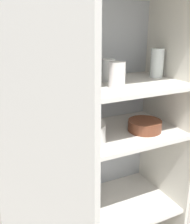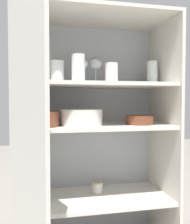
{
  "view_description": "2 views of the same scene",
  "coord_description": "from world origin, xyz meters",
  "px_view_note": "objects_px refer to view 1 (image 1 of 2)",
  "views": [
    {
      "loc": [
        -0.48,
        -0.81,
        1.23
      ],
      "look_at": [
        0.02,
        0.22,
        0.83
      ],
      "focal_mm": 42.0,
      "sensor_mm": 36.0,
      "label": 1
    },
    {
      "loc": [
        -0.32,
        -1.28,
        0.86
      ],
      "look_at": [
        0.0,
        0.22,
        0.8
      ],
      "focal_mm": 42.0,
      "sensor_mm": 36.0,
      "label": 2
    }
  ],
  "objects_px": {
    "serving_bowl_small": "(145,125)",
    "mixing_bowl_large": "(30,146)",
    "plate_stack_white": "(78,133)",
    "storage_jar": "(94,198)",
    "coffee_mug_primary": "(26,220)"
  },
  "relations": [
    {
      "from": "plate_stack_white",
      "to": "storage_jar",
      "type": "relative_size",
      "value": 3.39
    },
    {
      "from": "serving_bowl_small",
      "to": "coffee_mug_primary",
      "type": "height_order",
      "value": "serving_bowl_small"
    },
    {
      "from": "storage_jar",
      "to": "serving_bowl_small",
      "type": "bearing_deg",
      "value": -24.8
    },
    {
      "from": "mixing_bowl_large",
      "to": "storage_jar",
      "type": "height_order",
      "value": "mixing_bowl_large"
    },
    {
      "from": "coffee_mug_primary",
      "to": "storage_jar",
      "type": "xyz_separation_m",
      "value": [
        0.36,
        0.02,
        -0.01
      ]
    },
    {
      "from": "plate_stack_white",
      "to": "mixing_bowl_large",
      "type": "height_order",
      "value": "plate_stack_white"
    },
    {
      "from": "mixing_bowl_large",
      "to": "serving_bowl_small",
      "type": "height_order",
      "value": "mixing_bowl_large"
    },
    {
      "from": "mixing_bowl_large",
      "to": "storage_jar",
      "type": "bearing_deg",
      "value": 19.48
    },
    {
      "from": "serving_bowl_small",
      "to": "plate_stack_white",
      "type": "bearing_deg",
      "value": 176.28
    },
    {
      "from": "serving_bowl_small",
      "to": "mixing_bowl_large",
      "type": "bearing_deg",
      "value": -178.68
    },
    {
      "from": "mixing_bowl_large",
      "to": "serving_bowl_small",
      "type": "bearing_deg",
      "value": 1.32
    },
    {
      "from": "serving_bowl_small",
      "to": "coffee_mug_primary",
      "type": "relative_size",
      "value": 1.41
    },
    {
      "from": "serving_bowl_small",
      "to": "coffee_mug_primary",
      "type": "bearing_deg",
      "value": 171.7
    },
    {
      "from": "mixing_bowl_large",
      "to": "serving_bowl_small",
      "type": "relative_size",
      "value": 1.16
    },
    {
      "from": "serving_bowl_small",
      "to": "storage_jar",
      "type": "bearing_deg",
      "value": 155.2
    }
  ]
}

